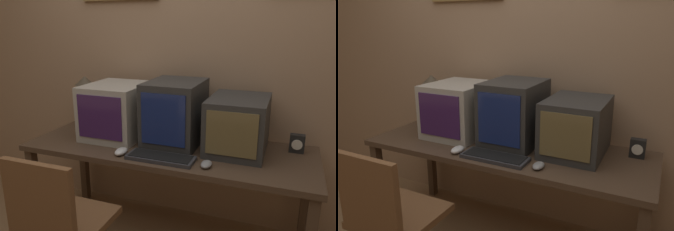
{
  "view_description": "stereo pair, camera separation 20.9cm",
  "coord_description": "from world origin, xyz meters",
  "views": [
    {
      "loc": [
        0.72,
        -1.01,
        1.5
      ],
      "look_at": [
        0.0,
        0.89,
        0.93
      ],
      "focal_mm": 35.0,
      "sensor_mm": 36.0,
      "label": 1
    },
    {
      "loc": [
        0.91,
        -0.93,
        1.5
      ],
      "look_at": [
        0.0,
        0.89,
        0.93
      ],
      "focal_mm": 35.0,
      "sensor_mm": 36.0,
      "label": 2
    }
  ],
  "objects": [
    {
      "name": "mouse_far_corner",
      "position": [
        -0.22,
        0.66,
        0.74
      ],
      "size": [
        0.07,
        0.11,
        0.04
      ],
      "color": "silver",
      "rests_on": "desk"
    },
    {
      "name": "keyboard_main",
      "position": [
        0.04,
        0.67,
        0.73
      ],
      "size": [
        0.41,
        0.15,
        0.03
      ],
      "color": "#333338",
      "rests_on": "desk"
    },
    {
      "name": "desk_lamp",
      "position": [
        -0.79,
        1.12,
        1.02
      ],
      "size": [
        0.15,
        0.15,
        0.39
      ],
      "color": "#4C4233",
      "rests_on": "desk"
    },
    {
      "name": "desk",
      "position": [
        0.0,
        0.89,
        0.64
      ],
      "size": [
        1.88,
        0.68,
        0.72
      ],
      "color": "#4C3828",
      "rests_on": "ground_plane"
    },
    {
      "name": "wall_back",
      "position": [
        0.0,
        1.32,
        1.31
      ],
      "size": [
        8.0,
        0.08,
        2.6
      ],
      "color": "tan",
      "rests_on": "ground_plane"
    },
    {
      "name": "monitor_right",
      "position": [
        0.43,
        0.99,
        0.89
      ],
      "size": [
        0.36,
        0.48,
        0.34
      ],
      "color": "#333333",
      "rests_on": "desk"
    },
    {
      "name": "monitor_left",
      "position": [
        -0.42,
        0.96,
        0.91
      ],
      "size": [
        0.39,
        0.47,
        0.38
      ],
      "color": "#B7B2A8",
      "rests_on": "desk"
    },
    {
      "name": "desk_clock",
      "position": [
        0.79,
        1.08,
        0.78
      ],
      "size": [
        0.09,
        0.05,
        0.12
      ],
      "color": "black",
      "rests_on": "desk"
    },
    {
      "name": "mouse_near_keyboard",
      "position": [
        0.32,
        0.66,
        0.74
      ],
      "size": [
        0.06,
        0.1,
        0.03
      ],
      "color": "gray",
      "rests_on": "desk"
    },
    {
      "name": "monitor_center",
      "position": [
        0.02,
        0.98,
        0.93
      ],
      "size": [
        0.35,
        0.45,
        0.42
      ],
      "color": "#333333",
      "rests_on": "desk"
    }
  ]
}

